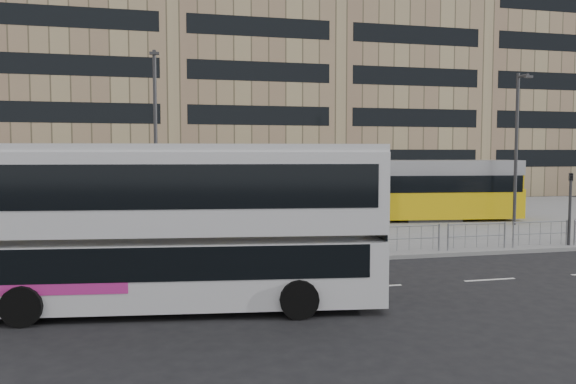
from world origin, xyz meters
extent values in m
plane|color=black|center=(0.00, 0.00, 0.00)|extent=(120.00, 120.00, 0.00)
cube|color=slate|center=(0.00, 12.00, 0.07)|extent=(64.00, 24.00, 0.15)
cube|color=gray|center=(0.00, 0.05, 0.07)|extent=(64.00, 0.25, 0.17)
cube|color=tan|center=(-10.00, 34.00, 11.00)|extent=(14.00, 16.00, 22.00)
cube|color=tan|center=(4.00, 34.00, 12.00)|extent=(14.00, 16.00, 24.00)
cube|color=tan|center=(18.00, 34.00, 10.50)|extent=(14.00, 16.00, 21.00)
cube|color=tan|center=(32.00, 34.00, 11.50)|extent=(14.00, 16.00, 23.00)
cylinder|color=gray|center=(2.00, 0.50, 1.20)|extent=(32.00, 0.05, 0.05)
cylinder|color=gray|center=(2.00, 0.50, 0.70)|extent=(32.00, 0.04, 0.04)
cube|color=white|center=(1.00, -4.00, 0.01)|extent=(62.00, 0.12, 0.01)
cube|color=silver|center=(-4.03, -5.05, 1.03)|extent=(11.07, 3.97, 1.67)
cube|color=silver|center=(-4.03, -5.05, 3.10)|extent=(11.07, 3.97, 2.07)
cube|color=silver|center=(-4.03, -5.05, 4.18)|extent=(11.05, 3.87, 0.30)
cube|color=black|center=(-3.54, -5.12, 1.43)|extent=(9.12, 3.74, 0.84)
cube|color=black|center=(-4.03, -5.05, 3.30)|extent=(10.49, 3.93, 1.08)
cube|color=#CA288C|center=(-6.47, -4.72, 0.98)|extent=(3.27, 2.92, 0.49)
cylinder|color=black|center=(-1.08, -6.73, 0.49)|extent=(1.02, 0.43, 0.98)
cylinder|color=black|center=(-0.74, -4.24, 0.49)|extent=(1.02, 0.43, 0.98)
cylinder|color=black|center=(-7.61, -5.82, 0.49)|extent=(1.02, 0.43, 0.98)
cylinder|color=black|center=(-7.27, -3.34, 0.49)|extent=(1.02, 0.43, 0.98)
cube|color=yellow|center=(1.56, 11.40, 1.17)|extent=(30.05, 6.34, 1.71)
cube|color=black|center=(1.56, 11.40, 2.34)|extent=(29.63, 6.32, 0.96)
cube|color=#9E9EA3|center=(1.56, 11.40, 3.25)|extent=(30.02, 6.11, 0.85)
cube|color=yellow|center=(15.78, 9.71, 1.86)|extent=(1.56, 2.54, 2.78)
cube|color=yellow|center=(-12.66, 13.08, 1.86)|extent=(1.56, 2.54, 2.78)
cylinder|color=#2D2D30|center=(1.56, 11.40, 1.97)|extent=(2.83, 2.83, 3.21)
cube|color=#2D2D30|center=(11.11, 10.27, 0.42)|extent=(3.50, 3.05, 0.53)
cube|color=#2D2D30|center=(-7.99, 12.53, 0.42)|extent=(3.50, 3.05, 0.53)
cylinder|color=#2D2D30|center=(2.54, 0.50, 0.59)|extent=(0.06, 0.06, 0.87)
cube|color=#0C94B5|center=(2.54, 0.50, 1.13)|extent=(0.84, 0.39, 1.31)
cube|color=white|center=(2.54, 0.46, 1.13)|extent=(0.51, 0.21, 0.55)
imported|color=black|center=(1.62, 2.49, 1.12)|extent=(0.65, 0.81, 1.95)
cylinder|color=#2D2D30|center=(12.72, 0.50, 1.65)|extent=(0.12, 0.12, 3.00)
imported|color=#2D2D30|center=(12.72, 0.50, 2.75)|extent=(0.23, 0.25, 1.00)
cylinder|color=#2D2D30|center=(-4.47, 8.06, 4.59)|extent=(0.18, 0.18, 8.88)
cylinder|color=#2D2D30|center=(-4.47, 7.66, 8.83)|extent=(0.14, 0.90, 0.14)
cube|color=#2D2D30|center=(-4.47, 7.21, 8.73)|extent=(0.45, 0.20, 0.12)
cylinder|color=#2D2D30|center=(14.70, 7.08, 4.28)|extent=(0.18, 0.18, 8.26)
cylinder|color=#2D2D30|center=(14.70, 6.68, 8.21)|extent=(0.14, 0.90, 0.14)
cube|color=#2D2D30|center=(14.70, 6.23, 8.11)|extent=(0.45, 0.20, 0.12)
camera|label=1|loc=(-4.48, -19.94, 4.11)|focal=35.00mm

